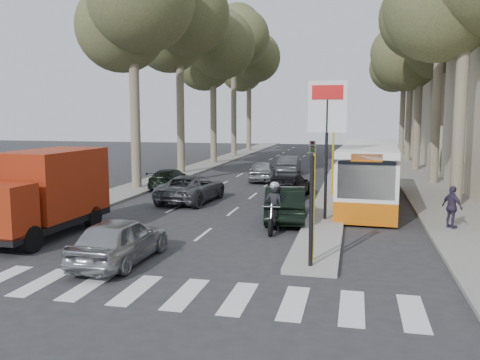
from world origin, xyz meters
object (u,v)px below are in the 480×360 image
at_px(silver_hatchback, 120,240).
at_px(dark_hatchback, 286,203).
at_px(motorcycle, 275,208).
at_px(red_truck, 45,191).
at_px(city_bus, 370,172).

distance_m(silver_hatchback, dark_hatchback, 7.94).
xyz_separation_m(dark_hatchback, motorcycle, (-0.17, -1.77, 0.13)).
bearing_deg(dark_hatchback, red_truck, 22.35).
relative_size(silver_hatchback, red_truck, 0.70).
distance_m(dark_hatchback, city_bus, 5.98).
distance_m(dark_hatchback, red_truck, 9.15).
xyz_separation_m(silver_hatchback, red_truck, (-4.08, 2.49, 0.91)).
distance_m(city_bus, motorcycle, 7.56).
bearing_deg(motorcycle, city_bus, 60.54).
height_order(red_truck, motorcycle, red_truck).
distance_m(red_truck, city_bus, 14.67).
height_order(silver_hatchback, red_truck, red_truck).
bearing_deg(red_truck, city_bus, 41.40).
relative_size(city_bus, motorcycle, 5.12).
relative_size(silver_hatchback, motorcycle, 1.83).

